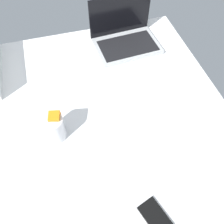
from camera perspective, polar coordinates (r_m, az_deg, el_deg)
The scene contains 4 objects.
bed_mattress at distance 109.07cm, azimuth -19.27°, elevation -11.70°, with size 180.00×140.00×18.00cm, color white.
laptop at distance 134.37cm, azimuth 3.01°, elevation 17.17°, with size 34.41×25.07×23.00cm.
snack_cup at distance 97.08cm, azimuth -13.61°, elevation -3.46°, with size 9.00×9.44×12.85cm.
cell_phone at distance 88.62cm, azimuth 10.68°, elevation -23.65°, with size 6.80×14.00×0.80cm, color black.
Camera 1 is at (23.00, -48.34, 104.03)cm, focal length 39.04 mm.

